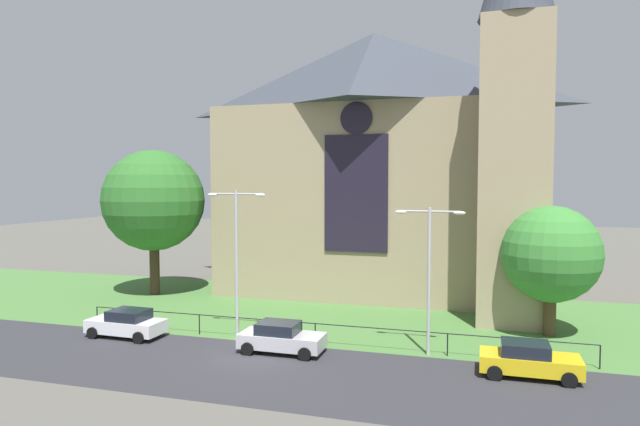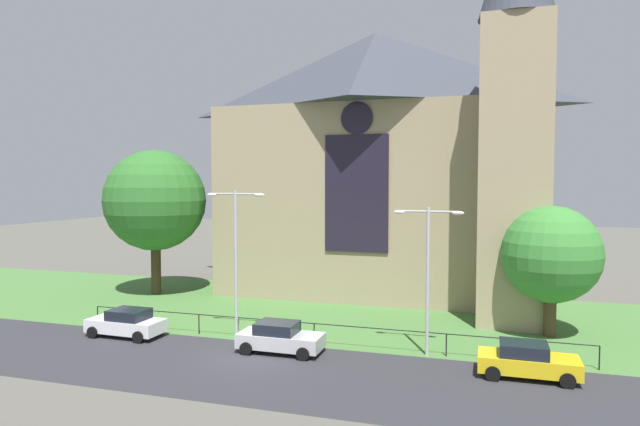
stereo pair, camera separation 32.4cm
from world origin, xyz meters
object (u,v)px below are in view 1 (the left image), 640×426
object	(u,v)px
tree_left_far	(154,201)
streetlamp_near	(236,244)
tree_right_near	(551,254)
streetlamp_far	(429,260)
parked_car_yellow	(529,360)
parked_car_white	(127,323)
church_building	(382,159)
parked_car_silver	(281,338)

from	to	relation	value
tree_left_far	streetlamp_near	world-z (taller)	tree_left_far
tree_right_near	streetlamp_far	world-z (taller)	streetlamp_far
tree_right_near	streetlamp_near	size ratio (longest dim) A/B	0.89
streetlamp_far	parked_car_yellow	xyz separation A→B (m)	(4.49, -1.84, -3.96)
streetlamp_near	parked_car_white	distance (m)	7.51
church_building	tree_left_far	xyz separation A→B (m)	(-16.19, -6.03, -3.19)
tree_right_near	parked_car_silver	bearing A→B (deg)	-151.77
church_building	streetlamp_near	distance (m)	16.73
tree_right_near	streetlamp_near	distance (m)	17.21
parked_car_silver	parked_car_yellow	xyz separation A→B (m)	(11.54, -0.16, 0.00)
streetlamp_far	parked_car_silver	bearing A→B (deg)	-166.58
church_building	streetlamp_far	distance (m)	16.84
church_building	parked_car_white	world-z (taller)	church_building
tree_right_near	streetlamp_far	distance (m)	8.14
tree_right_near	parked_car_white	distance (m)	23.59
parked_car_white	parked_car_yellow	world-z (taller)	same
streetlamp_near	streetlamp_far	world-z (taller)	streetlamp_near
parked_car_white	streetlamp_near	bearing A→B (deg)	-164.25
parked_car_yellow	church_building	bearing A→B (deg)	119.22
church_building	tree_right_near	world-z (taller)	church_building
church_building	parked_car_white	distance (m)	22.08
church_building	parked_car_yellow	bearing A→B (deg)	-60.54
streetlamp_far	parked_car_white	bearing A→B (deg)	-174.74
parked_car_white	parked_car_silver	size ratio (longest dim) A/B	1.01
parked_car_white	parked_car_silver	bearing A→B (deg)	-179.61
streetlamp_far	parked_car_yellow	bearing A→B (deg)	-22.33
parked_car_white	tree_left_far	bearing A→B (deg)	-62.48
streetlamp_near	tree_right_near	bearing A→B (deg)	18.22
streetlamp_near	parked_car_silver	size ratio (longest dim) A/B	1.91
streetlamp_far	church_building	bearing A→B (deg)	108.57
tree_left_far	tree_right_near	size ratio (longest dim) A/B	1.51
church_building	streetlamp_near	xyz separation A→B (m)	(-5.18, -15.06, -5.14)
streetlamp_near	parked_car_white	world-z (taller)	streetlamp_near
tree_left_far	parked_car_silver	size ratio (longest dim) A/B	2.59
streetlamp_near	streetlamp_far	xyz separation A→B (m)	(10.24, 0.00, -0.43)
streetlamp_near	streetlamp_far	distance (m)	10.25
streetlamp_near	parked_car_white	xyz separation A→B (m)	(-5.91, -1.49, -4.39)
streetlamp_far	parked_car_silver	size ratio (longest dim) A/B	1.73
church_building	parked_car_silver	world-z (taller)	church_building
church_building	parked_car_silver	size ratio (longest dim) A/B	6.19
parked_car_silver	parked_car_yellow	bearing A→B (deg)	-0.85
tree_left_far	streetlamp_far	world-z (taller)	tree_left_far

